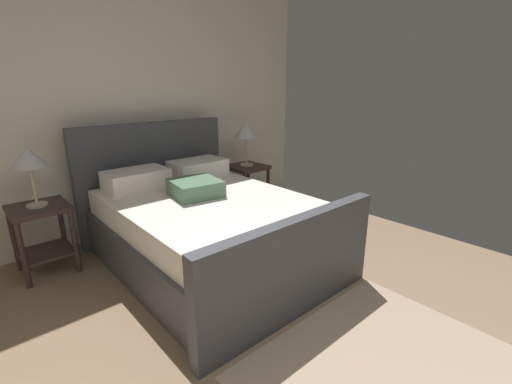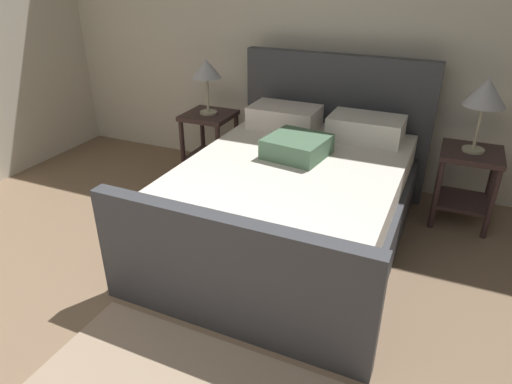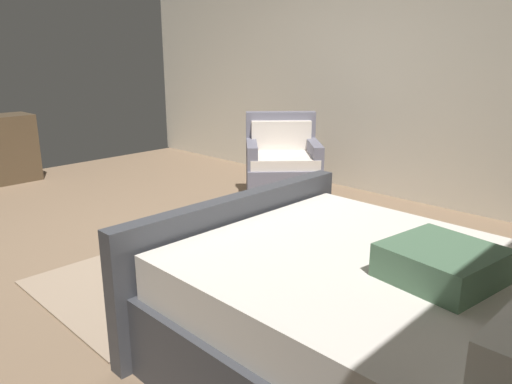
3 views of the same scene
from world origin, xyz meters
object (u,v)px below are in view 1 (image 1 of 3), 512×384
nightstand_left (42,228)px  table_lamp_left (28,160)px  bed (206,225)px  nightstand_right (247,181)px  table_lamp_right (246,131)px

nightstand_left → table_lamp_left: table_lamp_left is taller
table_lamp_left → bed: bearing=-34.4°
bed → nightstand_right: size_ratio=3.60×
bed → table_lamp_right: bearing=33.3°
table_lamp_right → nightstand_left: table_lamp_right is taller
table_lamp_left → nightstand_left: bearing=-90.0°
nightstand_right → table_lamp_left: 2.34m
nightstand_right → table_lamp_right: (0.00, 0.00, 0.63)m
table_lamp_right → table_lamp_left: 2.26m
table_lamp_right → nightstand_right: bearing=-126.9°
nightstand_left → table_lamp_left: 0.59m
table_lamp_right → nightstand_left: bearing=179.2°
table_lamp_right → nightstand_left: (-2.26, 0.03, -0.63)m
bed → table_lamp_left: size_ratio=4.37×
table_lamp_right → table_lamp_left: size_ratio=1.10×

